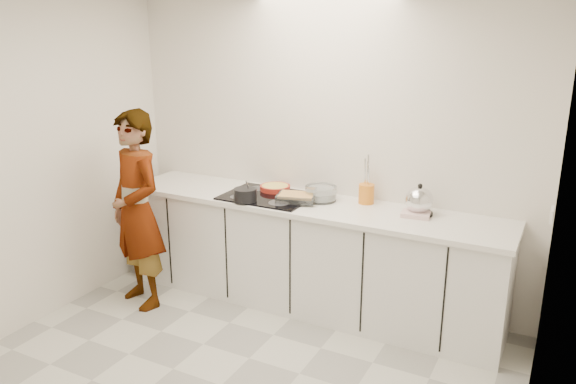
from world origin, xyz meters
The scene contains 14 objects.
wall_back centered at (0.00, 1.60, 1.30)m, with size 3.60×0.00×2.60m, color silver.
wall_left centered at (-1.80, 0.00, 1.30)m, with size 0.00×3.20×2.60m, color silver.
wall_right centered at (1.80, 0.02, 1.30)m, with size 0.02×3.20×2.60m.
base_cabinets centered at (0.00, 1.28, 0.43)m, with size 3.20×0.58×0.87m, color white.
countertop centered at (0.00, 1.28, 0.89)m, with size 3.24×0.64×0.04m, color white.
hob centered at (-0.35, 1.26, 0.92)m, with size 0.72×0.54×0.01m, color black.
tart_dish centered at (-0.37, 1.43, 0.95)m, with size 0.34×0.34×0.04m.
saucepan centered at (-0.44, 1.05, 0.98)m, with size 0.24×0.24×0.18m.
baking_dish centered at (-0.07, 1.23, 0.96)m, with size 0.35×0.30×0.06m.
mixing_bowl centered at (0.08, 1.38, 0.97)m, with size 0.33×0.33×0.12m.
tea_towel centered at (0.88, 1.34, 0.93)m, with size 0.21×0.15×0.03m, color white.
kettle centered at (0.88, 1.39, 1.01)m, with size 0.28×0.28×0.24m.
utensil_crock centered at (0.43, 1.48, 0.99)m, with size 0.13×0.13×0.16m, color orange.
cook centered at (-1.25, 0.67, 0.83)m, with size 0.60×0.40×1.65m, color white.
Camera 1 is at (1.86, -2.62, 2.28)m, focal length 35.00 mm.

